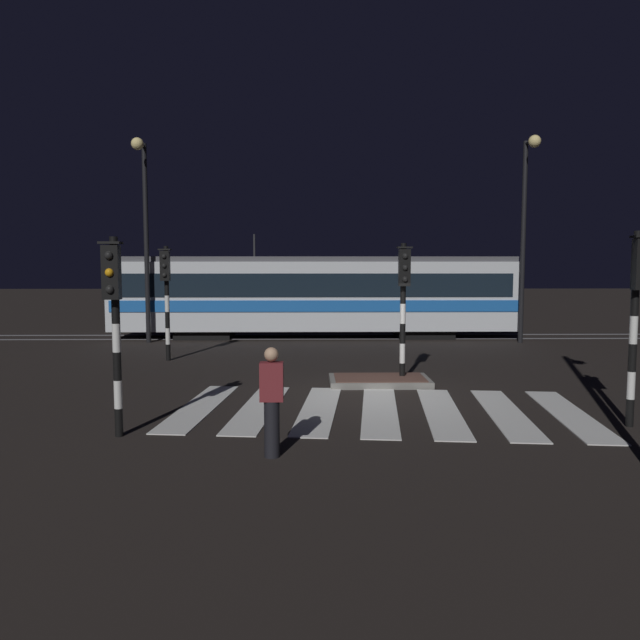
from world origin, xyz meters
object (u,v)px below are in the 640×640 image
object	(u,v)px
traffic_light_corner_far_left	(166,285)
traffic_light_corner_near_right	(638,299)
street_lamp_trackside_right	(526,216)
street_lamp_trackside_left	(144,217)
pedestrian_waiting_at_kerb	(272,401)
traffic_light_corner_near_left	(114,306)
tram	(315,294)
traffic_light_median_centre	(404,291)

from	to	relation	value
traffic_light_corner_far_left	traffic_light_corner_near_right	size ratio (longest dim) A/B	0.98
street_lamp_trackside_right	street_lamp_trackside_left	world-z (taller)	street_lamp_trackside_right
street_lamp_trackside_left	pedestrian_waiting_at_kerb	size ratio (longest dim) A/B	4.34
street_lamp_trackside_right	street_lamp_trackside_left	distance (m)	14.06
traffic_light_corner_far_left	traffic_light_corner_near_right	distance (m)	12.99
traffic_light_corner_near_left	street_lamp_trackside_left	bearing A→B (deg)	102.30
street_lamp_trackside_left	tram	size ratio (longest dim) A/B	0.46
street_lamp_trackside_right	tram	world-z (taller)	street_lamp_trackside_right
traffic_light_corner_near_left	traffic_light_median_centre	world-z (taller)	traffic_light_median_centre
traffic_light_corner_far_left	pedestrian_waiting_at_kerb	world-z (taller)	traffic_light_corner_far_left
traffic_light_corner_near_right	pedestrian_waiting_at_kerb	size ratio (longest dim) A/B	2.08
street_lamp_trackside_right	traffic_light_corner_near_right	bearing A→B (deg)	-99.90
traffic_light_median_centre	street_lamp_trackside_right	size ratio (longest dim) A/B	0.46
pedestrian_waiting_at_kerb	traffic_light_corner_near_right	bearing A→B (deg)	14.06
traffic_light_corner_far_left	traffic_light_median_centre	xyz separation A→B (m)	(6.68, -3.74, -0.02)
traffic_light_corner_near_left	street_lamp_trackside_right	distance (m)	17.00
tram	traffic_light_corner_far_left	bearing A→B (deg)	-126.73
traffic_light_corner_near_left	street_lamp_trackside_left	size ratio (longest dim) A/B	0.46
traffic_light_median_centre	pedestrian_waiting_at_kerb	world-z (taller)	traffic_light_median_centre
traffic_light_corner_near_right	traffic_light_median_centre	distance (m)	5.56
traffic_light_corner_near_right	street_lamp_trackside_right	size ratio (longest dim) A/B	0.48
traffic_light_corner_far_left	pedestrian_waiting_at_kerb	size ratio (longest dim) A/B	2.05
traffic_light_median_centre	street_lamp_trackside_left	bearing A→B (deg)	136.34
traffic_light_corner_far_left	pedestrian_waiting_at_kerb	distance (m)	10.44
traffic_light_corner_near_right	pedestrian_waiting_at_kerb	xyz separation A→B (m)	(-6.46, -1.62, -1.47)
traffic_light_median_centre	pedestrian_waiting_at_kerb	xyz separation A→B (m)	(-2.90, -5.89, -1.42)
traffic_light_corner_far_left	traffic_light_median_centre	size ratio (longest dim) A/B	1.01
traffic_light_corner_near_left	street_lamp_trackside_right	bearing A→B (deg)	47.96
traffic_light_corner_near_left	pedestrian_waiting_at_kerb	world-z (taller)	traffic_light_corner_near_left
traffic_light_corner_far_left	traffic_light_corner_near_right	bearing A→B (deg)	-38.07
tram	pedestrian_waiting_at_kerb	xyz separation A→B (m)	(-0.79, -15.75, -0.87)
traffic_light_corner_near_left	street_lamp_trackside_right	world-z (taller)	street_lamp_trackside_right
traffic_light_corner_near_left	pedestrian_waiting_at_kerb	distance (m)	3.25
traffic_light_corner_near_left	tram	bearing A→B (deg)	76.52
traffic_light_corner_far_left	traffic_light_median_centre	world-z (taller)	traffic_light_corner_far_left
street_lamp_trackside_left	traffic_light_corner_near_right	bearing A→B (deg)	-45.79
traffic_light_corner_far_left	traffic_light_corner_near_right	xyz separation A→B (m)	(10.23, -8.01, 0.04)
traffic_light_corner_far_left	tram	size ratio (longest dim) A/B	0.22
traffic_light_corner_near_right	traffic_light_corner_near_left	world-z (taller)	traffic_light_corner_near_right
street_lamp_trackside_right	street_lamp_trackside_left	bearing A→B (deg)	178.72
traffic_light_corner_far_left	street_lamp_trackside_left	world-z (taller)	street_lamp_trackside_left
street_lamp_trackside_right	street_lamp_trackside_left	xyz separation A→B (m)	(-14.05, 0.31, -0.04)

